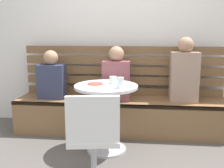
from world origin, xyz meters
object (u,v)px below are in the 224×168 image
object	(u,v)px
booth_bench	(121,116)
cup_glass_short	(113,80)
person_child_middle	(52,77)
plate_small	(95,84)
cup_water_clear	(120,83)
person_child_left	(116,76)
white_chair	(93,140)
person_adult	(184,73)
cafe_table	(106,105)

from	to	relation	value
booth_bench	cup_glass_short	bearing A→B (deg)	-97.08
person_child_middle	plate_small	xyz separation A→B (m)	(0.66, -0.51, 0.03)
cup_water_clear	person_child_left	bearing A→B (deg)	98.64
white_chair	cup_glass_short	bearing A→B (deg)	85.81
person_child_middle	person_adult	bearing A→B (deg)	0.57
booth_bench	cup_glass_short	distance (m)	0.73
cafe_table	cup_glass_short	world-z (taller)	cup_glass_short
booth_bench	cup_water_clear	xyz separation A→B (m)	(0.04, -0.68, 0.57)
person_child_middle	cup_water_clear	bearing A→B (deg)	-35.56
booth_bench	white_chair	bearing A→B (deg)	-95.18
white_chair	plate_small	distance (m)	0.90
cafe_table	plate_small	distance (m)	0.26
person_adult	person_child_left	bearing A→B (deg)	-178.11
cafe_table	plate_small	xyz separation A→B (m)	(-0.12, 0.03, 0.23)
person_child_left	cup_water_clear	world-z (taller)	person_child_left
person_child_middle	plate_small	bearing A→B (deg)	-37.91
person_child_left	cup_glass_short	bearing A→B (deg)	-89.45
person_child_left	booth_bench	bearing A→B (deg)	19.01
person_child_left	plate_small	world-z (taller)	person_child_left
booth_bench	person_child_left	size ratio (longest dim) A/B	3.97
white_chair	cup_water_clear	world-z (taller)	same
person_child_middle	cafe_table	bearing A→B (deg)	-35.03
person_adult	person_child_left	xyz separation A→B (m)	(-0.84, -0.03, -0.06)
cup_water_clear	booth_bench	bearing A→B (deg)	93.21
person_child_left	white_chair	bearing A→B (deg)	-92.63
cafe_table	cup_water_clear	distance (m)	0.35
white_chair	cup_glass_short	xyz separation A→B (m)	(0.07, 0.90, 0.32)
person_child_middle	booth_bench	bearing A→B (deg)	0.66
person_child_middle	cup_glass_short	size ratio (longest dim) A/B	7.78
white_chair	plate_small	world-z (taller)	white_chair
booth_bench	person_child_middle	distance (m)	1.03
cup_water_clear	person_child_middle	bearing A→B (deg)	144.44
cafe_table	person_child_left	distance (m)	0.58
person_adult	cup_water_clear	distance (m)	1.01
white_chair	person_child_left	bearing A→B (deg)	87.37
cup_water_clear	cafe_table	bearing A→B (deg)	142.04
cup_glass_short	person_child_left	bearing A→B (deg)	90.55
booth_bench	person_adult	xyz separation A→B (m)	(0.78, 0.01, 0.58)
person_child_middle	cup_glass_short	distance (m)	0.96
person_adult	plate_small	bearing A→B (deg)	-152.69
cup_water_clear	white_chair	bearing A→B (deg)	-103.33
person_child_left	cup_glass_short	world-z (taller)	person_child_left
booth_bench	cup_water_clear	bearing A→B (deg)	-86.79
white_chair	cup_water_clear	bearing A→B (deg)	76.67
person_child_left	person_child_middle	world-z (taller)	person_child_left
person_child_left	person_child_middle	xyz separation A→B (m)	(-0.84, 0.01, -0.03)
cafe_table	cup_glass_short	distance (m)	0.28
plate_small	person_adult	bearing A→B (deg)	27.31
cafe_table	person_adult	distance (m)	1.10
cafe_table	booth_bench	bearing A→B (deg)	77.37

